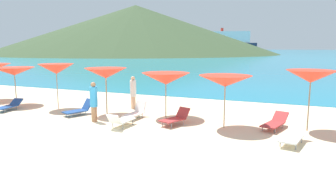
% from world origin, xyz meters
% --- Properties ---
extents(ground_plane, '(50.00, 100.00, 0.30)m').
position_xyz_m(ground_plane, '(0.00, 10.00, -0.15)').
color(ground_plane, beige).
extents(ocean_water, '(650.00, 440.00, 0.02)m').
position_xyz_m(ocean_water, '(0.00, 229.09, 0.01)').
color(ocean_water, teal).
rests_on(ocean_water, ground_plane).
extents(headland_hill, '(139.19, 139.19, 24.09)m').
position_xyz_m(headland_hill, '(-68.15, 128.48, 12.04)').
color(headland_hill, '#384C2D').
rests_on(headland_hill, ground_plane).
extents(umbrella_1, '(2.30, 2.30, 2.12)m').
position_xyz_m(umbrella_1, '(-7.47, 3.07, 1.89)').
color(umbrella_1, '#9E7F59').
rests_on(umbrella_1, ground_plane).
extents(umbrella_2, '(1.86, 1.86, 2.37)m').
position_xyz_m(umbrella_2, '(-4.52, 3.15, 2.10)').
color(umbrella_2, '#9E7F59').
rests_on(umbrella_2, ground_plane).
extents(umbrella_3, '(2.20, 2.20, 2.25)m').
position_xyz_m(umbrella_3, '(-1.37, 3.03, 2.00)').
color(umbrella_3, '#9E7F59').
rests_on(umbrella_3, ground_plane).
extents(umbrella_4, '(2.39, 2.39, 2.08)m').
position_xyz_m(umbrella_4, '(1.55, 3.50, 1.80)').
color(umbrella_4, '#9E7F59').
rests_on(umbrella_4, ground_plane).
extents(umbrella_5, '(2.29, 2.29, 2.13)m').
position_xyz_m(umbrella_5, '(4.46, 2.69, 1.90)').
color(umbrella_5, '#9E7F59').
rests_on(umbrella_5, ground_plane).
extents(umbrella_6, '(2.00, 2.00, 2.37)m').
position_xyz_m(umbrella_6, '(7.55, 3.51, 2.12)').
color(umbrella_6, '#9E7F59').
rests_on(umbrella_6, ground_plane).
extents(lounge_chair_1, '(1.04, 1.49, 0.67)m').
position_xyz_m(lounge_chair_1, '(2.48, 2.38, 0.30)').
color(lounge_chair_1, '#A53333').
rests_on(lounge_chair_1, ground_plane).
extents(lounge_chair_2, '(0.87, 1.65, 0.65)m').
position_xyz_m(lounge_chair_2, '(7.04, 1.57, 0.29)').
color(lounge_chair_2, white).
rests_on(lounge_chair_2, ground_plane).
extents(lounge_chair_5, '(0.62, 1.37, 0.63)m').
position_xyz_m(lounge_chair_5, '(0.55, 1.18, 0.29)').
color(lounge_chair_5, white).
rests_on(lounge_chair_5, ground_plane).
extents(lounge_chair_7, '(0.83, 1.68, 0.51)m').
position_xyz_m(lounge_chair_7, '(-6.58, 1.83, 0.24)').
color(lounge_chair_7, '#1E478C').
rests_on(lounge_chair_7, ground_plane).
extents(lounge_chair_8, '(1.08, 1.51, 0.72)m').
position_xyz_m(lounge_chair_8, '(-2.48, 2.34, 0.29)').
color(lounge_chair_8, '#1E478C').
rests_on(lounge_chair_8, ground_plane).
extents(lounge_chair_9, '(0.60, 1.35, 0.71)m').
position_xyz_m(lounge_chair_9, '(0.34, 2.81, 0.28)').
color(lounge_chair_9, white).
rests_on(lounge_chair_9, ground_plane).
extents(lounge_chair_10, '(1.03, 1.79, 0.58)m').
position_xyz_m(lounge_chair_10, '(6.37, 3.33, 0.27)').
color(lounge_chair_10, '#A53333').
rests_on(lounge_chair_10, ground_plane).
extents(beachgoer_1, '(0.32, 0.32, 1.73)m').
position_xyz_m(beachgoer_1, '(-0.81, 4.66, 0.92)').
color(beachgoer_1, '#DBAA84').
rests_on(beachgoer_1, ground_plane).
extents(beachgoer_2, '(0.33, 0.33, 1.74)m').
position_xyz_m(beachgoer_2, '(-1.00, 1.51, 0.93)').
color(beachgoer_2, '#A3704C').
rests_on(beachgoer_2, ground_plane).
extents(cruise_ship, '(49.19, 18.95, 20.37)m').
position_xyz_m(cruise_ship, '(-49.37, 267.24, 7.70)').
color(cruise_ship, '#262D47').
rests_on(cruise_ship, ocean_water).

